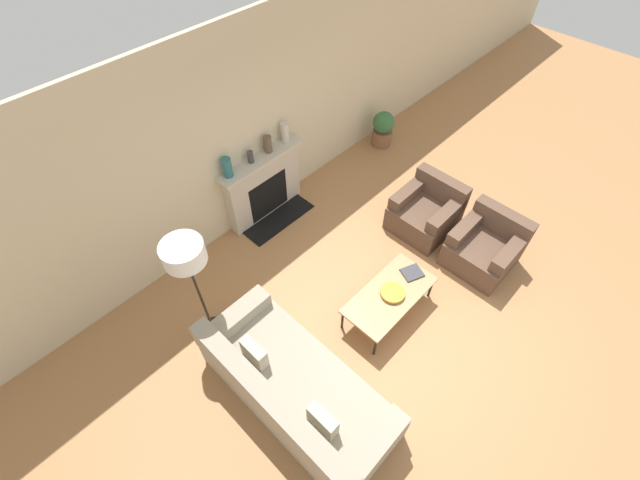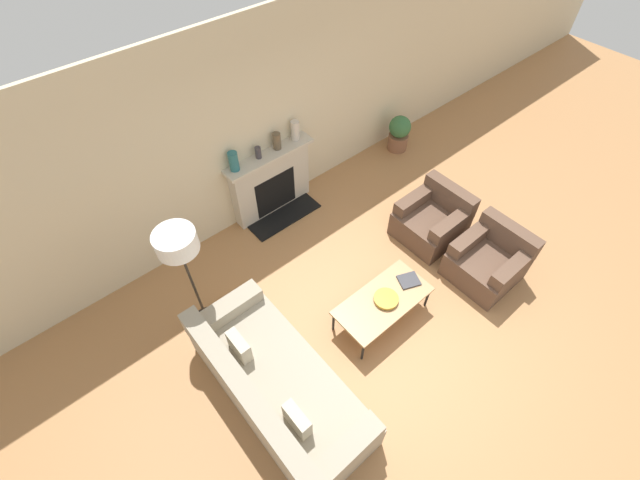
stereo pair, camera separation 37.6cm
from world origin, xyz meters
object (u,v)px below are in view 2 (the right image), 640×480
(couch, at_px, (276,386))
(floor_lamp, at_px, (179,249))
(fireplace, at_px, (272,183))
(mantel_vase_center_right, at_px, (277,141))
(coffee_table, at_px, (383,301))
(mantel_vase_left, at_px, (234,161))
(book, at_px, (409,280))
(mantel_vase_right, at_px, (295,130))
(armchair_far, at_px, (432,220))
(mantel_vase_center_left, at_px, (258,153))
(potted_plant, at_px, (399,133))
(bowl, at_px, (386,299))
(armchair_near, at_px, (489,260))

(couch, relative_size, floor_lamp, 1.34)
(fireplace, xyz_separation_m, couch, (-1.74, -2.42, -0.20))
(floor_lamp, bearing_deg, mantel_vase_center_right, 27.86)
(coffee_table, height_order, mantel_vase_left, mantel_vase_left)
(coffee_table, bearing_deg, floor_lamp, 140.49)
(fireplace, bearing_deg, book, -82.86)
(couch, relative_size, mantel_vase_right, 7.53)
(book, height_order, mantel_vase_center_right, mantel_vase_center_right)
(armchair_far, distance_m, mantel_vase_center_left, 2.63)
(fireplace, height_order, mantel_vase_center_left, mantel_vase_center_left)
(fireplace, xyz_separation_m, armchair_far, (1.43, -1.92, -0.22))
(mantel_vase_center_right, bearing_deg, book, -86.76)
(coffee_table, xyz_separation_m, book, (0.44, -0.01, 0.04))
(fireplace, relative_size, floor_lamp, 0.84)
(book, bearing_deg, potted_plant, 67.54)
(fireplace, distance_m, coffee_table, 2.45)
(armchair_far, height_order, bowl, armchair_far)
(mantel_vase_left, bearing_deg, armchair_far, -44.60)
(mantel_vase_center_left, bearing_deg, bowl, -89.19)
(coffee_table, distance_m, bowl, 0.07)
(bowl, xyz_separation_m, mantel_vase_right, (0.61, 2.48, 0.78))
(armchair_near, bearing_deg, mantel_vase_right, -162.09)
(bowl, bearing_deg, mantel_vase_right, 76.28)
(couch, xyz_separation_m, bowl, (1.62, -0.04, 0.11))
(book, xyz_separation_m, mantel_vase_left, (-0.84, 2.47, 0.79))
(mantel_vase_left, height_order, potted_plant, mantel_vase_left)
(couch, height_order, book, couch)
(armchair_far, relative_size, bowl, 2.81)
(mantel_vase_center_right, bearing_deg, armchair_far, -56.89)
(book, bearing_deg, floor_lamp, 169.29)
(armchair_near, bearing_deg, potted_plant, 157.18)
(armchair_far, bearing_deg, coffee_table, -71.40)
(book, bearing_deg, couch, -158.21)
(coffee_table, height_order, floor_lamp, floor_lamp)
(mantel_vase_left, bearing_deg, mantel_vase_center_left, 0.00)
(couch, height_order, mantel_vase_center_right, mantel_vase_center_right)
(bowl, relative_size, mantel_vase_left, 1.09)
(mantel_vase_center_right, xyz_separation_m, potted_plant, (2.38, -0.23, -0.85))
(armchair_far, bearing_deg, mantel_vase_center_right, -146.89)
(coffee_table, relative_size, potted_plant, 1.91)
(mantel_vase_center_left, distance_m, potted_plant, 2.83)
(book, relative_size, mantel_vase_left, 1.13)
(mantel_vase_center_left, xyz_separation_m, potted_plant, (2.70, -0.23, -0.81))
(mantel_vase_right, bearing_deg, bowl, -103.72)
(couch, height_order, mantel_vase_center_left, mantel_vase_center_left)
(armchair_far, xyz_separation_m, mantel_vase_right, (-0.94, 1.93, 0.91))
(mantel_vase_center_left, xyz_separation_m, mantel_vase_right, (0.64, 0.00, 0.06))
(couch, relative_size, potted_plant, 3.46)
(armchair_far, distance_m, mantel_vase_center_right, 2.47)
(mantel_vase_center_right, bearing_deg, couch, -127.97)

